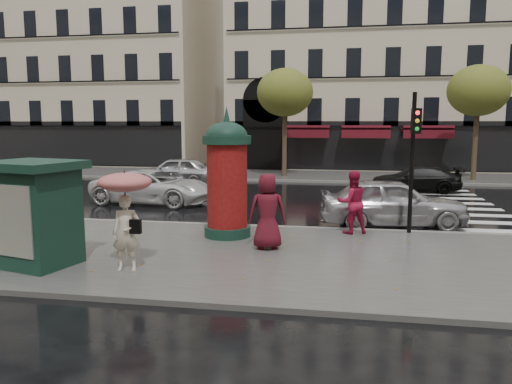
% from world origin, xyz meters
% --- Properties ---
extents(ground, '(160.00, 160.00, 0.00)m').
position_xyz_m(ground, '(0.00, 0.00, 0.00)').
color(ground, black).
rests_on(ground, ground).
extents(near_sidewalk, '(90.00, 7.00, 0.12)m').
position_xyz_m(near_sidewalk, '(0.00, -0.50, 0.06)').
color(near_sidewalk, '#474744').
rests_on(near_sidewalk, ground).
extents(far_sidewalk, '(90.00, 6.00, 0.12)m').
position_xyz_m(far_sidewalk, '(0.00, 19.00, 0.06)').
color(far_sidewalk, '#474744').
rests_on(far_sidewalk, ground).
extents(near_kerb, '(90.00, 0.25, 0.14)m').
position_xyz_m(near_kerb, '(0.00, 3.00, 0.07)').
color(near_kerb, slate).
rests_on(near_kerb, ground).
extents(far_kerb, '(90.00, 0.25, 0.14)m').
position_xyz_m(far_kerb, '(0.00, 16.00, 0.07)').
color(far_kerb, slate).
rests_on(far_kerb, ground).
extents(zebra_crossing, '(3.60, 11.75, 0.01)m').
position_xyz_m(zebra_crossing, '(6.00, 9.60, 0.01)').
color(zebra_crossing, silver).
rests_on(zebra_crossing, ground).
extents(bldg_far_corner, '(26.00, 14.00, 22.90)m').
position_xyz_m(bldg_far_corner, '(6.00, 30.00, 11.31)').
color(bldg_far_corner, '#B7A88C').
rests_on(bldg_far_corner, ground).
extents(bldg_far_left, '(24.00, 14.00, 22.90)m').
position_xyz_m(bldg_far_left, '(-22.00, 30.00, 11.31)').
color(bldg_far_left, '#B7A88C').
rests_on(bldg_far_left, ground).
extents(tree_far_left, '(3.40, 3.40, 6.64)m').
position_xyz_m(tree_far_left, '(-2.00, 18.00, 5.17)').
color(tree_far_left, '#38281C').
rests_on(tree_far_left, ground).
extents(tree_far_right, '(3.40, 3.40, 6.64)m').
position_xyz_m(tree_far_right, '(9.00, 18.00, 5.17)').
color(tree_far_right, '#38281C').
rests_on(tree_far_right, ground).
extents(woman_umbrella, '(1.18, 1.18, 2.26)m').
position_xyz_m(woman_umbrella, '(-3.11, -2.30, 1.61)').
color(woman_umbrella, beige).
rests_on(woman_umbrella, near_sidewalk).
extents(woman_red, '(1.10, 0.98, 1.87)m').
position_xyz_m(woman_red, '(1.87, 2.40, 1.05)').
color(woman_red, '#A21335').
rests_on(woman_red, near_sidewalk).
extents(man_burgundy, '(1.09, 0.83, 1.99)m').
position_xyz_m(man_burgundy, '(-0.32, 0.14, 1.11)').
color(man_burgundy, '#54101C').
rests_on(man_burgundy, near_sidewalk).
extents(morris_column, '(1.38, 1.38, 3.73)m').
position_xyz_m(morris_column, '(-1.69, 1.41, 1.90)').
color(morris_column, '#133126').
rests_on(morris_column, near_sidewalk).
extents(traffic_light, '(0.29, 0.40, 4.15)m').
position_xyz_m(traffic_light, '(3.60, 2.72, 2.63)').
color(traffic_light, black).
rests_on(traffic_light, near_sidewalk).
extents(newsstand, '(2.34, 2.11, 2.41)m').
position_xyz_m(newsstand, '(-5.37, -2.25, 1.36)').
color(newsstand, '#133126').
rests_on(newsstand, near_sidewalk).
extents(car_silver, '(4.92, 2.45, 1.61)m').
position_xyz_m(car_silver, '(3.20, 4.20, 0.81)').
color(car_silver, '#BABABF').
rests_on(car_silver, ground).
extents(car_white, '(5.33, 2.86, 1.42)m').
position_xyz_m(car_white, '(-6.30, 7.31, 0.71)').
color(car_white, silver).
rests_on(car_white, ground).
extents(car_black, '(4.39, 1.89, 1.26)m').
position_xyz_m(car_black, '(5.11, 12.99, 0.63)').
color(car_black, black).
rests_on(car_black, ground).
extents(car_far_silver, '(4.61, 2.20, 1.52)m').
position_xyz_m(car_far_silver, '(-7.61, 13.80, 0.76)').
color(car_far_silver, '#B4B5B9').
rests_on(car_far_silver, ground).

